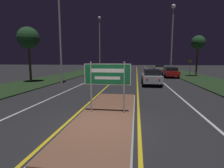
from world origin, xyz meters
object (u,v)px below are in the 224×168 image
(streetlight_left_far, at_px, (100,37))
(car_receding_2, at_px, (159,68))
(streetlight_right_near, at_px, (172,29))
(streetlight_left_near, at_px, (60,21))
(car_receding_1, at_px, (170,72))
(car_receding_0, at_px, (151,77))
(car_approaching_0, at_px, (106,73))
(warning_sign, at_px, (190,66))
(highway_sign, at_px, (107,77))

(streetlight_left_far, relative_size, car_receding_2, 2.27)
(streetlight_left_far, height_order, streetlight_right_near, streetlight_left_far)
(streetlight_left_near, height_order, car_receding_1, streetlight_left_near)
(car_receding_0, relative_size, car_approaching_0, 0.92)
(car_receding_0, height_order, car_approaching_0, car_receding_0)
(streetlight_left_far, bearing_deg, car_receding_2, 10.07)
(car_receding_0, relative_size, car_receding_1, 0.91)
(streetlight_left_far, relative_size, warning_sign, 4.43)
(car_receding_2, distance_m, car_approaching_0, 17.88)
(highway_sign, relative_size, streetlight_right_near, 0.23)
(streetlight_left_near, xyz_separation_m, warning_sign, (15.75, 10.85, -4.70))
(highway_sign, distance_m, streetlight_left_near, 12.36)
(streetlight_left_near, bearing_deg, highway_sign, -56.27)
(streetlight_right_near, xyz_separation_m, warning_sign, (3.09, 1.39, -5.32))
(car_receding_2, distance_m, warning_sign, 10.05)
(highway_sign, distance_m, streetlight_right_near, 20.67)
(highway_sign, bearing_deg, streetlight_left_near, 123.73)
(car_receding_1, bearing_deg, car_receding_2, 90.57)
(streetlight_left_near, bearing_deg, car_approaching_0, 48.70)
(streetlight_left_near, relative_size, streetlight_right_near, 0.98)
(car_receding_1, bearing_deg, car_receding_0, -111.88)
(car_receding_0, bearing_deg, streetlight_left_far, 116.61)
(car_receding_1, xyz_separation_m, car_receding_2, (-0.12, 11.65, 0.03))
(streetlight_left_far, xyz_separation_m, car_approaching_0, (3.69, -13.64, -6.28))
(highway_sign, xyz_separation_m, car_receding_2, (5.96, 29.82, -0.95))
(highway_sign, height_order, car_receding_1, highway_sign)
(streetlight_left_far, xyz_separation_m, car_receding_0, (8.89, -17.76, -6.26))
(car_receding_1, relative_size, car_approaching_0, 1.01)
(streetlight_left_near, height_order, car_receding_2, streetlight_left_near)
(car_receding_0, bearing_deg, streetlight_left_near, -177.71)
(warning_sign, bearing_deg, car_receding_0, -122.22)
(car_approaching_0, bearing_deg, car_receding_2, 61.98)
(highway_sign, distance_m, car_receding_0, 10.34)
(streetlight_right_near, distance_m, car_receding_2, 12.43)
(car_receding_2, bearing_deg, warning_sign, -70.11)
(streetlight_right_near, bearing_deg, warning_sign, 24.28)
(streetlight_right_near, bearing_deg, car_receding_0, -111.14)
(streetlight_right_near, xyz_separation_m, car_approaching_0, (-8.72, -4.97, -6.10))
(streetlight_right_near, relative_size, car_approaching_0, 2.21)
(streetlight_right_near, relative_size, warning_sign, 4.10)
(highway_sign, bearing_deg, car_approaching_0, 99.86)
(streetlight_left_far, xyz_separation_m, car_receding_1, (12.21, -9.51, -6.32))
(streetlight_right_near, height_order, warning_sign, streetlight_right_near)
(highway_sign, xyz_separation_m, streetlight_right_near, (6.28, 19.01, 5.17))
(car_receding_0, height_order, car_receding_1, car_receding_0)
(streetlight_left_near, xyz_separation_m, car_receding_2, (12.34, 20.27, -5.49))
(streetlight_left_far, bearing_deg, warning_sign, -25.14)
(car_approaching_0, bearing_deg, streetlight_right_near, 29.69)
(streetlight_left_near, relative_size, warning_sign, 4.04)
(streetlight_left_far, bearing_deg, car_receding_0, -63.39)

